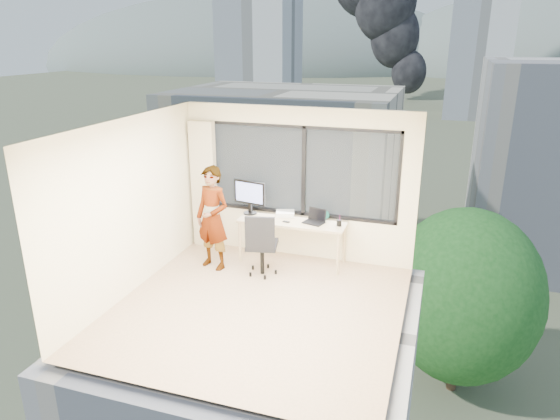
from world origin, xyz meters
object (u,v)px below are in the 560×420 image
at_px(desk, 292,241).
at_px(chair, 262,243).
at_px(monitor, 250,197).
at_px(handbag, 323,215).
at_px(person, 213,218).
at_px(game_console, 285,213).
at_px(laptop, 314,217).

distance_m(desk, chair, 0.70).
height_order(monitor, handbag, monitor).
height_order(person, game_console, person).
xyz_separation_m(chair, handbag, (0.80, 0.80, 0.30)).
xyz_separation_m(chair, game_console, (0.14, 0.80, 0.25)).
xyz_separation_m(monitor, laptop, (1.17, -0.12, -0.19)).
relative_size(game_console, handbag, 1.33).
relative_size(monitor, game_console, 1.91).
height_order(desk, person, person).
bearing_deg(game_console, handbag, -16.25).
relative_size(person, monitor, 2.90).
xyz_separation_m(desk, game_console, (-0.19, 0.19, 0.41)).
height_order(game_console, handbag, handbag).
bearing_deg(game_console, laptop, -36.95).
bearing_deg(laptop, chair, -123.57).
bearing_deg(chair, person, 167.99).
relative_size(chair, handbag, 4.61).
height_order(chair, game_console, chair).
xyz_separation_m(chair, person, (-0.85, -0.00, 0.33)).
xyz_separation_m(person, monitor, (0.38, 0.71, 0.18)).
relative_size(monitor, laptop, 1.73).
distance_m(monitor, handbag, 1.29).
bearing_deg(game_console, chair, -116.02).
distance_m(desk, game_console, 0.49).
bearing_deg(game_console, person, -157.44).
bearing_deg(person, handbag, 41.33).
height_order(monitor, game_console, monitor).
xyz_separation_m(person, game_console, (0.99, 0.80, -0.08)).
distance_m(person, handbag, 1.83).
relative_size(desk, monitor, 3.02).
distance_m(laptop, handbag, 0.23).
bearing_deg(person, game_console, 54.34).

